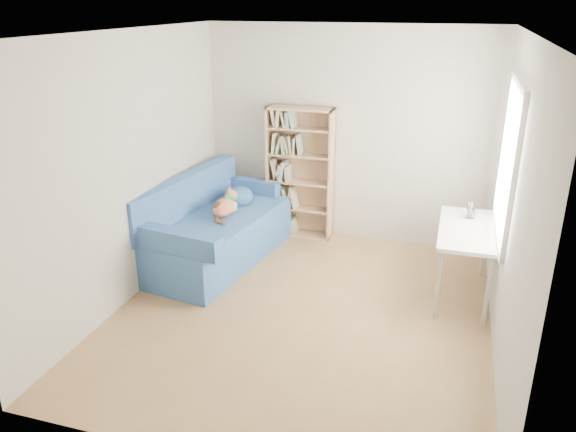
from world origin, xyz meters
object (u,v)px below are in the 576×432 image
object	(u,v)px
bookshelf	(300,178)
desk	(467,235)
pen_cup	(471,212)
sofa	(214,230)

from	to	relation	value
bookshelf	desk	xyz separation A→B (m)	(2.01, -1.07, -0.09)
bookshelf	pen_cup	bearing A→B (deg)	-20.92
sofa	bookshelf	size ratio (longest dim) A/B	1.30
pen_cup	sofa	bearing A→B (deg)	-175.67
sofa	pen_cup	distance (m)	2.83
sofa	desk	bearing A→B (deg)	6.97
desk	bookshelf	bearing A→B (deg)	152.08
bookshelf	pen_cup	size ratio (longest dim) A/B	9.50
bookshelf	pen_cup	xyz separation A→B (m)	(2.03, -0.78, 0.05)
bookshelf	desk	world-z (taller)	bookshelf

